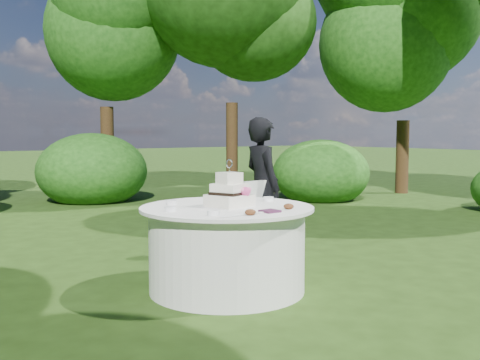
% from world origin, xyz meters
% --- Properties ---
extents(ground, '(80.00, 80.00, 0.00)m').
position_xyz_m(ground, '(0.00, 0.00, 0.00)').
color(ground, '#1E350E').
rests_on(ground, ground).
extents(napkins, '(0.14, 0.14, 0.02)m').
position_xyz_m(napkins, '(0.07, -0.51, 0.78)').
color(napkins, '#471E3A').
rests_on(napkins, table).
extents(feather_plume, '(0.48, 0.07, 0.01)m').
position_xyz_m(feather_plume, '(-0.21, -0.51, 0.78)').
color(feather_plume, white).
rests_on(feather_plume, table).
extents(guest, '(0.48, 0.64, 1.60)m').
position_xyz_m(guest, '(1.16, 0.88, 0.80)').
color(guest, black).
rests_on(guest, ground).
extents(table, '(1.56, 1.56, 0.77)m').
position_xyz_m(table, '(0.00, 0.00, 0.39)').
color(table, silver).
rests_on(table, ground).
extents(cake, '(0.37, 0.37, 0.43)m').
position_xyz_m(cake, '(0.03, -0.01, 0.88)').
color(cake, silver).
rests_on(cake, table).
extents(chair, '(0.47, 0.46, 0.90)m').
position_xyz_m(chair, '(1.02, 0.66, 0.52)').
color(chair, silver).
rests_on(chair, ground).
extents(votives, '(1.22, 0.88, 0.04)m').
position_xyz_m(votives, '(-0.18, 0.04, 0.79)').
color(votives, white).
rests_on(votives, table).
extents(petal_cups, '(0.57, 0.16, 0.05)m').
position_xyz_m(petal_cups, '(0.07, -0.51, 0.79)').
color(petal_cups, '#562D16').
rests_on(petal_cups, table).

